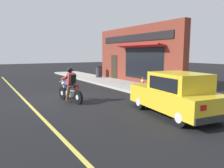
% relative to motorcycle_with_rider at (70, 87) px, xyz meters
% --- Properties ---
extents(ground_plane, '(80.00, 80.00, 0.00)m').
position_rel_motorcycle_with_rider_xyz_m(ground_plane, '(0.00, 0.67, -0.68)').
color(ground_plane, black).
extents(sidewalk_curb, '(2.60, 22.00, 0.14)m').
position_rel_motorcycle_with_rider_xyz_m(sidewalk_curb, '(4.91, 3.67, -0.61)').
color(sidewalk_curb, '#ADAAA3').
rests_on(sidewalk_curb, ground).
extents(lane_stripe, '(0.12, 19.80, 0.01)m').
position_rel_motorcycle_with_rider_xyz_m(lane_stripe, '(-1.80, 3.67, -0.67)').
color(lane_stripe, '#D1C64C').
rests_on(lane_stripe, ground).
extents(storefront_building, '(1.25, 9.40, 4.20)m').
position_rel_motorcycle_with_rider_xyz_m(storefront_building, '(6.44, 3.47, 1.43)').
color(storefront_building, maroon).
rests_on(storefront_building, ground).
extents(motorcycle_with_rider, '(0.68, 2.01, 1.62)m').
position_rel_motorcycle_with_rider_xyz_m(motorcycle_with_rider, '(0.00, 0.00, 0.00)').
color(motorcycle_with_rider, black).
rests_on(motorcycle_with_rider, ground).
extents(car_hatchback, '(2.12, 3.96, 1.57)m').
position_rel_motorcycle_with_rider_xyz_m(car_hatchback, '(2.47, -4.14, 0.09)').
color(car_hatchback, black).
rests_on(car_hatchback, ground).
extents(fire_hydrant, '(0.36, 0.24, 0.88)m').
position_rel_motorcycle_with_rider_xyz_m(fire_hydrant, '(4.75, -0.72, -0.11)').
color(fire_hydrant, red).
rests_on(fire_hydrant, sidewalk_curb).
extents(traffic_cone, '(0.36, 0.36, 0.60)m').
position_rel_motorcycle_with_rider_xyz_m(traffic_cone, '(5.55, 1.51, -0.25)').
color(traffic_cone, black).
rests_on(traffic_cone, sidewalk_curb).
extents(trash_bin, '(0.56, 0.56, 0.98)m').
position_rel_motorcycle_with_rider_xyz_m(trash_bin, '(5.47, 7.51, -0.04)').
color(trash_bin, '#2D2D33').
rests_on(trash_bin, sidewalk_curb).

